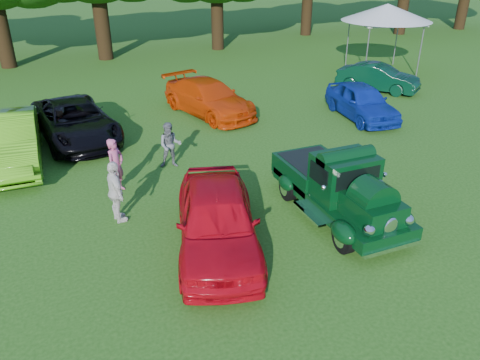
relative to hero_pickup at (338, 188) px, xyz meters
name	(u,v)px	position (x,y,z in m)	size (l,w,h in m)	color
ground	(300,242)	(-1.51, -0.79, -0.77)	(120.00, 120.00, 0.00)	#204F12
hero_pickup	(338,188)	(0.00, 0.00, 0.00)	(2.11, 4.53, 1.77)	black
red_convertible	(217,220)	(-3.41, -0.24, 0.00)	(1.82, 4.52, 1.54)	red
back_car_lime	(10,141)	(-7.85, 6.73, 0.04)	(1.71, 4.91, 1.62)	#51AA16
back_car_black	(75,121)	(-5.74, 8.22, -0.06)	(2.36, 5.13, 1.42)	black
back_car_orange	(209,98)	(-0.32, 9.09, -0.06)	(1.97, 4.85, 1.41)	#C93507
back_car_blue	(362,101)	(5.28, 6.22, -0.07)	(1.64, 4.08, 1.39)	#0D2899
back_car_green	(378,77)	(8.48, 9.30, -0.13)	(1.35, 3.88, 1.28)	black
spectator_pink	(116,166)	(-5.05, 3.56, 0.04)	(0.59, 0.38, 1.61)	#BC4D78
spectator_grey	(170,145)	(-3.20, 4.59, -0.03)	(0.72, 0.56, 1.48)	slate
spectator_white	(116,192)	(-5.33, 1.90, 0.06)	(0.97, 0.40, 1.66)	silver
canopy_tent	(387,13)	(11.13, 12.49, 2.37)	(5.90, 5.90, 3.62)	silver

